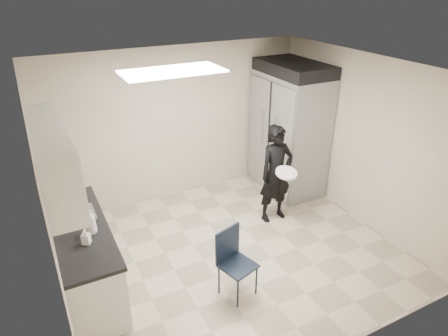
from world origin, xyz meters
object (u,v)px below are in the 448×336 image
man_tuxedo (276,174)px  commercial_fridge (289,134)px  lower_counter (85,259)px  folding_chair (238,266)px

man_tuxedo → commercial_fridge: bearing=43.9°
lower_counter → folding_chair: 1.89m
commercial_fridge → man_tuxedo: size_ratio=1.32×
man_tuxedo → lower_counter: bearing=-176.2°
commercial_fridge → man_tuxedo: commercial_fridge is taller
folding_chair → commercial_fridge: bearing=26.9°
commercial_fridge → folding_chair: size_ratio=2.43×
commercial_fridge → folding_chair: (-2.16, -2.05, -0.62)m
lower_counter → man_tuxedo: (2.98, 0.27, 0.37)m
folding_chair → lower_counter: bearing=132.5°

